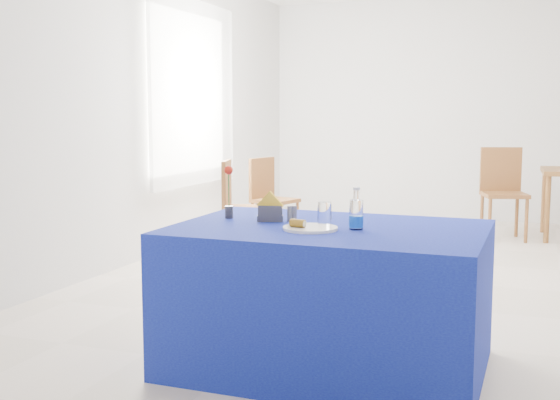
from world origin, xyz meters
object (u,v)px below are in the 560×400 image
object	(u,v)px
blue_table	(329,297)
plate	(310,228)
chair_bg_left	(503,186)
water_bottle	(356,215)
chair_win_a	(237,201)
chair_win_b	(269,193)

from	to	relation	value
blue_table	plate	bearing A→B (deg)	-113.86
chair_bg_left	plate	bearing A→B (deg)	-115.60
plate	water_bottle	bearing A→B (deg)	25.52
water_bottle	chair_bg_left	size ratio (longest dim) A/B	0.22
water_bottle	chair_bg_left	distance (m)	4.46
water_bottle	chair_win_a	xyz separation A→B (m)	(-1.81, 2.55, -0.31)
chair_win_b	chair_bg_left	bearing A→B (deg)	-49.41
chair_bg_left	chair_win_b	bearing A→B (deg)	-172.84
blue_table	chair_bg_left	size ratio (longest dim) A/B	1.63
plate	blue_table	xyz separation A→B (m)	(0.06, 0.13, -0.39)
chair_bg_left	chair_win_b	world-z (taller)	chair_bg_left
blue_table	chair_bg_left	bearing A→B (deg)	81.81
blue_table	water_bottle	world-z (taller)	water_bottle
blue_table	water_bottle	size ratio (longest dim) A/B	7.44
plate	chair_win_b	size ratio (longest dim) A/B	0.32
blue_table	chair_bg_left	xyz separation A→B (m)	(0.63, 4.39, 0.19)
water_bottle	chair_win_a	distance (m)	3.14
water_bottle	chair_bg_left	xyz separation A→B (m)	(0.48, 4.43, -0.26)
plate	water_bottle	size ratio (longest dim) A/B	1.30
chair_bg_left	chair_win_a	bearing A→B (deg)	-157.61
plate	chair_win_a	distance (m)	3.11
plate	water_bottle	distance (m)	0.24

